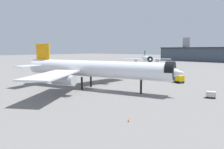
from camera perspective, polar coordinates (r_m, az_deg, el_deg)
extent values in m
plane|color=slate|center=(67.91, -3.03, -4.27)|extent=(900.00, 900.00, 0.00)
cylinder|color=white|center=(68.20, -5.38, 1.66)|extent=(52.77, 16.40, 5.34)
cone|color=white|center=(58.89, 17.08, 0.53)|extent=(6.85, 6.36, 5.24)
cone|color=white|center=(85.04, -20.74, 2.29)|extent=(7.86, 6.43, 5.08)
cylinder|color=black|center=(59.02, 16.07, 0.98)|extent=(3.49, 5.78, 5.40)
cube|color=white|center=(82.84, -2.50, 2.17)|extent=(10.81, 24.51, 0.43)
cylinder|color=#B7BAC1|center=(79.91, -2.68, 0.72)|extent=(7.85, 4.44, 2.94)
cube|color=white|center=(59.12, -16.18, -0.06)|extent=(19.27, 24.80, 0.43)
cylinder|color=#B7BAC1|center=(60.65, -13.43, -1.48)|extent=(7.85, 4.44, 2.94)
cube|color=orange|center=(81.79, -18.84, 5.20)|extent=(6.31, 1.86, 8.55)
cube|color=white|center=(87.08, -16.40, 2.92)|extent=(6.66, 10.30, 0.32)
cube|color=white|center=(78.58, -22.42, 2.26)|extent=(6.66, 10.30, 0.32)
cylinder|color=black|center=(61.78, 8.17, -3.44)|extent=(0.64, 0.64, 4.27)
cylinder|color=black|center=(72.55, -5.96, -1.85)|extent=(0.64, 0.64, 4.27)
cylinder|color=black|center=(67.93, -8.48, -2.50)|extent=(0.64, 0.64, 4.27)
cylinder|color=white|center=(180.99, 9.79, 4.48)|extent=(28.25, 37.33, 4.28)
cone|color=white|center=(159.80, 10.68, 4.13)|extent=(6.15, 6.27, 4.20)
cone|color=white|center=(202.21, 9.09, 4.75)|extent=(6.54, 6.90, 4.07)
cylinder|color=black|center=(160.63, 10.65, 4.26)|extent=(4.64, 4.08, 4.33)
cube|color=white|center=(185.99, 13.28, 4.29)|extent=(20.40, 12.28, 0.34)
cylinder|color=#B7BAC1|center=(184.65, 12.62, 3.85)|extent=(5.39, 6.24, 2.36)
cube|color=white|center=(183.29, 6.01, 4.40)|extent=(16.96, 19.52, 0.34)
cylinder|color=#B7BAC1|center=(182.47, 6.74, 3.94)|extent=(5.39, 6.24, 2.36)
cube|color=#0F5138|center=(198.71, 9.21, 5.70)|extent=(3.32, 4.43, 6.85)
cube|color=white|center=(200.23, 10.57, 4.82)|extent=(8.50, 7.59, 0.26)
cube|color=white|center=(199.19, 7.75, 4.86)|extent=(8.50, 7.59, 0.26)
cylinder|color=black|center=(167.64, 10.31, 2.95)|extent=(0.51, 0.51, 3.43)
cylinder|color=black|center=(183.58, 10.39, 3.29)|extent=(0.51, 0.51, 3.43)
cylinder|color=black|center=(183.06, 8.99, 3.31)|extent=(0.51, 0.51, 3.43)
cylinder|color=#939399|center=(260.35, 20.16, 6.69)|extent=(8.40, 8.40, 27.46)
cube|color=black|center=(86.22, 18.00, -1.77)|extent=(5.90, 4.79, 0.35)
cube|color=#E5B70C|center=(87.36, 17.35, -0.99)|extent=(3.07, 3.10, 1.60)
cube|color=#1E2D38|center=(88.09, 16.96, -0.70)|extent=(1.06, 1.70, 0.80)
cube|color=#E5B70C|center=(85.28, 18.45, -1.01)|extent=(4.01, 3.66, 2.20)
cylinder|color=black|center=(87.03, 16.62, -1.75)|extent=(0.92, 0.70, 0.90)
cylinder|color=black|center=(88.44, 17.80, -1.66)|extent=(0.92, 0.70, 0.90)
cylinder|color=black|center=(84.05, 18.21, -2.11)|extent=(0.92, 0.70, 0.90)
cylinder|color=black|center=(85.51, 19.41, -2.01)|extent=(0.92, 0.70, 0.90)
cube|color=black|center=(90.82, 14.64, -1.30)|extent=(3.56, 2.62, 0.30)
cube|color=#232833|center=(90.06, 15.09, -0.90)|extent=(1.76, 1.95, 1.20)
cube|color=#1E2D38|center=(89.63, 15.36, -0.79)|extent=(0.55, 1.29, 0.60)
cube|color=#232833|center=(91.14, 14.39, -0.88)|extent=(2.36, 2.17, 0.90)
cylinder|color=black|center=(90.65, 15.50, -1.44)|extent=(0.75, 0.51, 0.70)
cylinder|color=black|center=(89.50, 14.79, -1.52)|extent=(0.75, 0.51, 0.70)
cylinder|color=black|center=(92.19, 14.49, -1.27)|extent=(0.75, 0.51, 0.70)
cylinder|color=black|center=(91.06, 13.78, -1.35)|extent=(0.75, 0.51, 0.70)
cube|color=black|center=(62.35, 26.03, -5.70)|extent=(2.72, 2.09, 0.20)
cube|color=beige|center=(62.19, 26.06, -4.98)|extent=(2.72, 2.09, 1.40)
sphere|color=black|center=(63.17, 26.86, -5.68)|extent=(0.44, 0.44, 0.44)
sphere|color=black|center=(61.71, 26.95, -5.97)|extent=(0.44, 0.44, 0.44)
sphere|color=black|center=(63.05, 25.11, -5.61)|extent=(0.44, 0.44, 0.44)
sphere|color=black|center=(61.58, 25.16, -5.90)|extent=(0.44, 0.44, 0.44)
cone|color=#F2600C|center=(102.48, 2.50, -0.23)|extent=(0.56, 0.56, 0.70)
cone|color=#F2600C|center=(38.42, 4.69, -12.79)|extent=(0.44, 0.44, 0.55)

